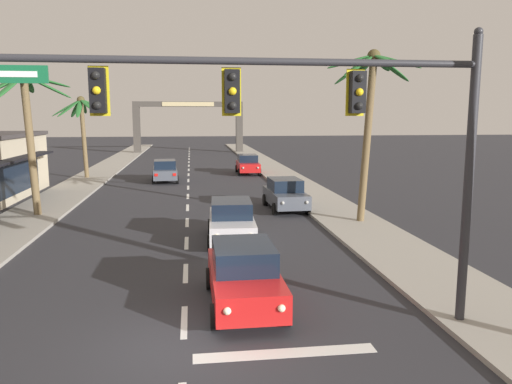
{
  "coord_description": "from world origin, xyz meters",
  "views": [
    {
      "loc": [
        0.26,
        -10.47,
        5.11
      ],
      "look_at": [
        2.69,
        8.0,
        2.2
      ],
      "focal_mm": 34.69,
      "sensor_mm": 36.0,
      "label": 1
    }
  ],
  "objects": [
    {
      "name": "sedan_oncoming_far",
      "position": [
        -1.77,
        28.09,
        0.85
      ],
      "size": [
        2.15,
        4.53,
        1.68
      ],
      "color": "#4C515B",
      "rests_on": "ground"
    },
    {
      "name": "sedan_lead_at_stop_bar",
      "position": [
        1.6,
        2.26,
        0.85
      ],
      "size": [
        1.96,
        4.45,
        1.68
      ],
      "color": "red",
      "rests_on": "ground"
    },
    {
      "name": "palm_left_third",
      "position": [
        -8.22,
        30.45,
        4.88
      ],
      "size": [
        4.56,
        4.52,
        6.58
      ],
      "color": "brown",
      "rests_on": "ground"
    },
    {
      "name": "town_gateway_arch",
      "position": [
        0.0,
        57.33,
        4.44
      ],
      "size": [
        14.63,
        0.9,
        6.88
      ],
      "color": "#423D38",
      "rests_on": "ground"
    },
    {
      "name": "sidewalk_left",
      "position": [
        -7.8,
        20.0,
        0.07
      ],
      "size": [
        3.2,
        110.0,
        0.14
      ],
      "primitive_type": "cube",
      "color": "#9E998E",
      "rests_on": "ground"
    },
    {
      "name": "sedan_parked_nearest_kerb",
      "position": [
        5.3,
        15.66,
        0.85
      ],
      "size": [
        2.05,
        4.49,
        1.68
      ],
      "color": "#4C515B",
      "rests_on": "ground"
    },
    {
      "name": "ground_plane",
      "position": [
        0.0,
        0.0,
        0.0
      ],
      "size": [
        220.0,
        220.0,
        0.0
      ],
      "primitive_type": "plane",
      "color": "#2D2D33"
    },
    {
      "name": "palm_left_second",
      "position": [
        -7.67,
        15.28,
        5.22
      ],
      "size": [
        4.33,
        4.49,
        7.27
      ],
      "color": "brown",
      "rests_on": "ground"
    },
    {
      "name": "sedan_parked_mid_kerb",
      "position": [
        5.15,
        32.3,
        0.85
      ],
      "size": [
        1.99,
        4.47,
        1.68
      ],
      "color": "red",
      "rests_on": "ground"
    },
    {
      "name": "sidewalk_right",
      "position": [
        7.8,
        20.0,
        0.07
      ],
      "size": [
        3.2,
        110.0,
        0.14
      ],
      "primitive_type": "cube",
      "color": "#9E998E",
      "rests_on": "ground"
    },
    {
      "name": "palm_right_second",
      "position": [
        8.47,
        11.71,
        5.9
      ],
      "size": [
        4.19,
        4.26,
        8.06
      ],
      "color": "brown",
      "rests_on": "ground"
    },
    {
      "name": "sedan_third_in_queue",
      "position": [
        1.83,
        9.16,
        0.85
      ],
      "size": [
        2.1,
        4.51,
        1.68
      ],
      "color": "silver",
      "rests_on": "ground"
    },
    {
      "name": "traffic_signal_mast",
      "position": [
        2.91,
        0.33,
        5.09
      ],
      "size": [
        11.52,
        0.41,
        7.07
      ],
      "color": "#2D2D33",
      "rests_on": "ground"
    },
    {
      "name": "lane_markings",
      "position": [
        0.42,
        19.73,
        0.0
      ],
      "size": [
        4.28,
        87.19,
        0.01
      ],
      "color": "silver",
      "rests_on": "ground"
    }
  ]
}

